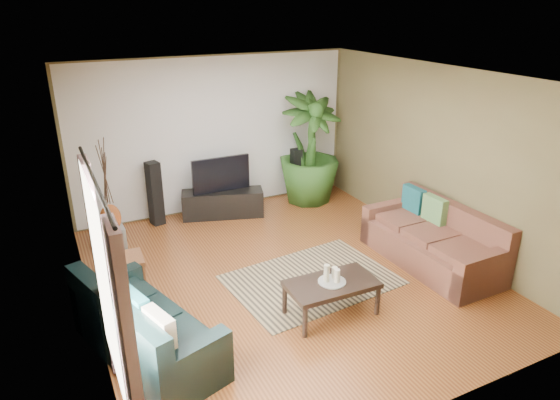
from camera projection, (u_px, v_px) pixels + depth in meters
floor at (286, 275)px, 6.89m from camera, size 5.50×5.50×0.00m
ceiling at (287, 76)px, 5.88m from camera, size 5.50×5.50×0.00m
wall_back at (215, 135)px, 8.67m from camera, size 5.00×0.00×5.00m
wall_front at (439, 287)px, 4.10m from camera, size 5.00×0.00×5.00m
wall_left at (80, 219)px, 5.36m from camera, size 0.00×5.50×5.50m
wall_right at (437, 158)px, 7.41m from camera, size 0.00×5.50×5.50m
backwall_panel at (215, 135)px, 8.66m from camera, size 4.90×0.00×4.90m
window_pane at (103, 286)px, 4.02m from camera, size 0.00×1.80×1.80m
curtain_near at (131, 366)px, 3.51m from camera, size 0.08×0.35×2.20m
curtain_far at (100, 269)px, 4.75m from camera, size 0.08×0.35×2.20m
curtain_rod at (94, 180)px, 3.70m from camera, size 0.03×1.90×0.03m
sofa_left at (146, 321)px, 5.20m from camera, size 1.34×2.05×0.85m
sofa_right at (432, 236)px, 7.05m from camera, size 0.97×2.08×0.85m
area_rug at (312, 280)px, 6.77m from camera, size 2.30×1.73×0.01m
coffee_table at (331, 298)px, 5.97m from camera, size 1.09×0.61×0.44m
candle_tray at (332, 282)px, 5.89m from camera, size 0.33×0.33×0.01m
candle_tall at (327, 273)px, 5.84m from camera, size 0.07×0.07×0.21m
candle_mid at (337, 276)px, 5.83m from camera, size 0.07×0.07×0.17m
candle_short at (335, 272)px, 5.94m from camera, size 0.07×0.07×0.14m
tv_stand at (223, 204)px, 8.69m from camera, size 1.45×0.82×0.46m
television at (221, 174)px, 8.51m from camera, size 1.02×0.06×0.60m
speaker_left at (155, 194)px, 8.28m from camera, size 0.24×0.26×1.09m
speaker_right at (296, 174)px, 9.39m from camera, size 0.18×0.20×0.97m
potted_plant at (309, 149)px, 9.09m from camera, size 1.22×1.22×2.00m
plant_pot at (308, 193)px, 9.41m from camera, size 0.37×0.37×0.29m
pedestal at (113, 237)px, 7.61m from camera, size 0.34×0.34×0.34m
vase at (111, 218)px, 7.49m from camera, size 0.31×0.31×0.43m
side_table at (126, 274)px, 6.44m from camera, size 0.48×0.48×0.48m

